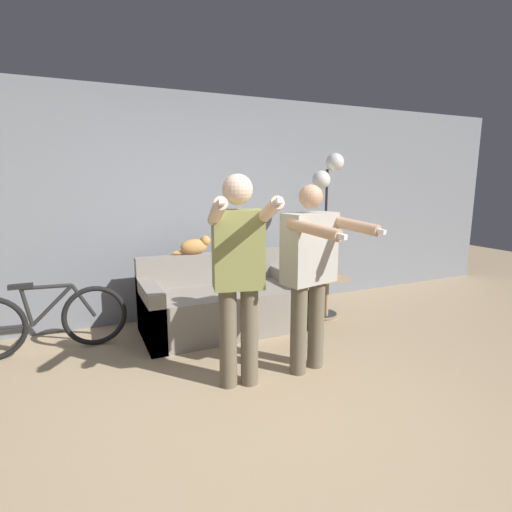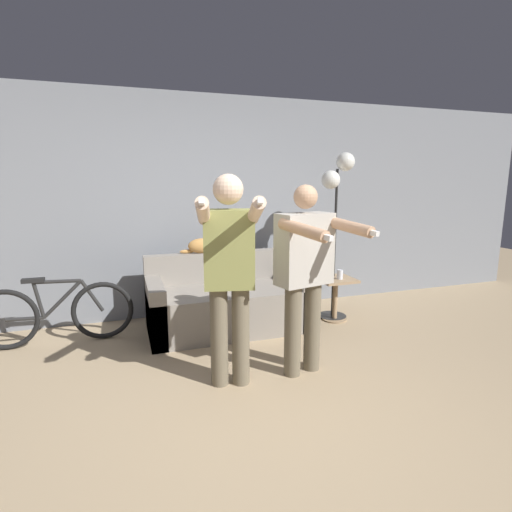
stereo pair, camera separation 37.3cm
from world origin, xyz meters
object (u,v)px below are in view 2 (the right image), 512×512
Objects in this scene: couch at (228,304)px; person_left at (229,267)px; side_table at (335,290)px; cup at (340,274)px; cat at (203,245)px; floor_lamp at (337,192)px; bicycle at (55,313)px; person_right at (306,268)px.

person_left reaches higher than couch.
side_table is 4.66× the size of cup.
cat reaches higher than side_table.
floor_lamp is (1.28, -0.05, 1.20)m from couch.
bicycle is (-2.99, 0.26, -0.04)m from side_table.
couch is 1.41m from person_right.
couch is 15.94× the size of cup.
floor_lamp is (1.48, -0.36, 0.58)m from cat.
cup is at bearing -6.01° from bicycle.
cup is (1.47, -0.51, -0.34)m from cat.
person_left is at bearing -147.01° from cup.
couch is at bearing 171.28° from cup.
floor_lamp is (1.58, 1.17, 0.52)m from person_left.
bicycle is (-1.73, 0.12, 0.04)m from couch.
person_right is 3.64× the size of cat.
person_right is 1.43m from cup.
person_right is (0.34, -1.22, 0.64)m from couch.
cat is at bearing 98.85° from person_left.
floor_lamp is 3.24m from bicycle.
person_right reaches higher than side_table.
bicycle reaches higher than cup.
couch reaches higher than cup.
side_table is at bearing 47.43° from person_left.
bicycle is at bearing 149.68° from person_left.
person_left is 1.92m from cup.
person_right is at bearing -130.30° from side_table.
side_table is at bearing -6.43° from couch.
cat is 0.29× the size of bicycle.
side_table is at bearing -17.48° from cat.
side_table is (1.45, -0.46, -0.54)m from cat.
bicycle is (-1.43, 1.34, -0.65)m from person_left.
couch is 1.03× the size of person_left.
floor_lamp is at bearing 86.07° from cup.
cat is 0.86× the size of side_table.
side_table is at bearing -5.02° from bicycle.
couch is at bearing -57.94° from cat.
side_table is at bearing 110.16° from cup.
cup is at bearing -19.17° from cat.
person_left is 15.41× the size of cup.
cup is (1.57, 1.02, -0.41)m from person_left.
cat is (-0.54, 1.53, -0.02)m from person_right.
person_right is 0.82× the size of floor_lamp.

